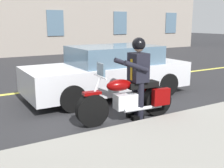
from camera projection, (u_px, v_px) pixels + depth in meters
ground_plane at (89, 103)px, 7.06m from camera, size 80.00×80.00×0.00m
lane_center_stripe at (61, 88)px, 8.74m from camera, size 60.00×0.16×0.01m
motorcycle_main at (129, 99)px, 5.79m from camera, size 2.22×0.71×1.26m
rider_main at (138, 71)px, 5.75m from camera, size 0.65×0.59×1.74m
car_silver at (110, 71)px, 7.72m from camera, size 4.60×1.92×1.40m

